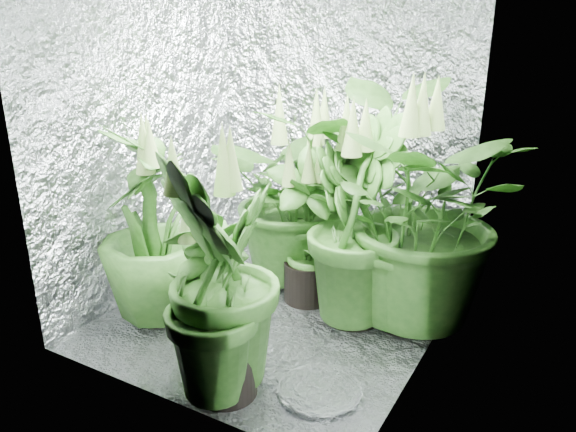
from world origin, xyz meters
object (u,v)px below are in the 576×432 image
Objects in this scene: plant_g at (221,280)px; plant_e at (414,212)px; plant_c at (355,223)px; plant_d at (153,227)px; circulation_fan at (416,267)px; plant_a at (299,194)px; plant_f at (213,290)px; plant_b at (308,231)px.

plant_e is at bearing 62.57° from plant_g.
plant_c is 0.91× the size of plant_e.
plant_e is (1.16, 0.57, 0.11)m from plant_d.
circulation_fan is (-0.06, 0.33, -0.44)m from plant_e.
plant_g is (-0.48, -0.92, -0.08)m from plant_e.
plant_a is 0.52m from plant_c.
plant_a reaches higher than plant_d.
plant_e is 1.03m from plant_f.
plant_e is 1.04m from plant_g.
plant_a is at bearing 59.45° from plant_d.
plant_g reaches higher than plant_f.
plant_a is at bearing 166.58° from plant_e.
plant_f is at bearing -84.85° from plant_a.
plant_a is 2.81× the size of circulation_fan.
plant_e is (0.73, -0.17, 0.07)m from plant_a.
plant_d is 1.30× the size of plant_f.
plant_c is 0.87m from plant_g.
plant_d is at bearing -120.55° from plant_a.
plant_d reaches higher than plant_b.
plant_d is 0.58m from plant_f.
plant_b is 0.76m from plant_f.
plant_e reaches higher than plant_a.
plant_d is at bearing -153.75° from circulation_fan.
plant_a is 0.86m from plant_d.
circulation_fan is at bearing 71.33° from plant_g.
plant_c is (0.46, -0.25, -0.01)m from plant_a.
plant_a is 1.04× the size of plant_d.
plant_d is 1.30m from plant_e.
plant_a is 1.12m from plant_g.
plant_c is 1.06× the size of plant_d.
circulation_fan is at bearing 99.65° from plant_e.
plant_f is at bearing 137.41° from plant_g.
plant_f is at bearing -129.58° from plant_e.
plant_d is 2.69× the size of circulation_fan.
plant_e is 1.13× the size of plant_g.
plant_c reaches higher than plant_a.
plant_b is at bearing 84.16° from plant_f.
plant_g is at bearing -42.59° from plant_f.
plant_g is (-0.21, -0.84, -0.00)m from plant_c.
plant_b is 0.66m from circulation_fan.
plant_e is (0.27, 0.08, 0.08)m from plant_c.
circulation_fan is at bearing 34.87° from plant_b.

